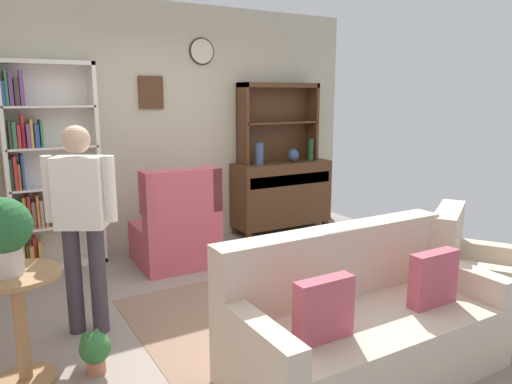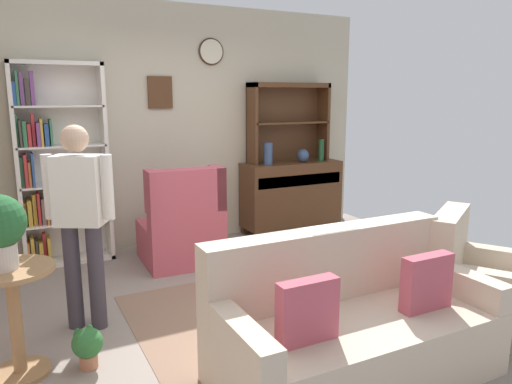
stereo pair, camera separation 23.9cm
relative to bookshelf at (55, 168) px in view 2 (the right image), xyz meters
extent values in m
cube|color=gray|center=(1.36, -1.94, -1.03)|extent=(5.40, 4.60, 0.02)
cube|color=#BCB299|center=(1.36, 0.19, 0.38)|extent=(5.00, 0.06, 2.80)
cylinder|color=beige|center=(1.82, 0.14, 1.25)|extent=(0.28, 0.03, 0.28)
torus|color=#382314|center=(1.82, 0.14, 1.25)|extent=(0.31, 0.02, 0.31)
cube|color=#4C2D19|center=(1.19, 0.14, 0.77)|extent=(0.28, 0.03, 0.36)
cube|color=#846651|center=(1.56, -2.24, -1.02)|extent=(2.49, 2.08, 0.01)
cube|color=silver|center=(-0.35, -0.01, 0.03)|extent=(0.04, 0.30, 2.10)
cube|color=silver|center=(0.51, -0.01, 0.03)|extent=(0.04, 0.30, 2.10)
cube|color=silver|center=(0.08, -0.01, 1.06)|extent=(0.90, 0.30, 0.04)
cube|color=silver|center=(0.08, -0.01, -1.00)|extent=(0.90, 0.30, 0.04)
cube|color=silver|center=(0.08, 0.13, 0.03)|extent=(0.90, 0.01, 2.10)
cube|color=silver|center=(0.08, -0.01, -0.58)|extent=(0.86, 0.30, 0.02)
cube|color=#CC7233|center=(-0.32, -0.03, -0.86)|extent=(0.02, 0.18, 0.24)
cube|color=gold|center=(-0.28, -0.03, -0.84)|extent=(0.04, 0.19, 0.28)
cube|color=#3F3833|center=(-0.24, -0.03, -0.85)|extent=(0.02, 0.20, 0.24)
cube|color=gold|center=(-0.20, -0.03, -0.86)|extent=(0.04, 0.23, 0.22)
cube|color=#B22D33|center=(-0.16, -0.03, -0.82)|extent=(0.03, 0.11, 0.31)
cube|color=gold|center=(-0.12, -0.03, -0.84)|extent=(0.03, 0.23, 0.26)
cube|color=silver|center=(0.08, -0.01, -0.18)|extent=(0.86, 0.30, 0.02)
cube|color=#CC7233|center=(-0.32, -0.03, -0.45)|extent=(0.03, 0.12, 0.24)
cube|color=gold|center=(-0.27, -0.03, -0.44)|extent=(0.04, 0.22, 0.27)
cube|color=gold|center=(-0.23, -0.03, -0.41)|extent=(0.04, 0.11, 0.32)
cube|color=#B22D33|center=(-0.19, -0.03, -0.40)|extent=(0.03, 0.17, 0.33)
cube|color=gray|center=(-0.14, -0.03, -0.44)|extent=(0.04, 0.12, 0.26)
cube|color=#CC7233|center=(-0.11, -0.03, -0.41)|extent=(0.02, 0.23, 0.33)
cube|color=gray|center=(-0.07, -0.03, -0.43)|extent=(0.03, 0.19, 0.28)
cube|color=#CC7233|center=(-0.03, -0.03, -0.44)|extent=(0.03, 0.20, 0.26)
cube|color=#3F3833|center=(0.01, -0.03, -0.40)|extent=(0.04, 0.15, 0.33)
cube|color=silver|center=(0.08, -0.01, 0.23)|extent=(0.86, 0.30, 0.02)
cube|color=#337247|center=(-0.31, -0.03, -0.02)|extent=(0.04, 0.12, 0.30)
cube|color=#B22D33|center=(-0.27, -0.03, 0.00)|extent=(0.03, 0.22, 0.33)
cube|color=#CC7233|center=(-0.24, -0.03, -0.04)|extent=(0.02, 0.19, 0.25)
cube|color=#284C8C|center=(-0.21, -0.03, 0.00)|extent=(0.02, 0.24, 0.34)
cube|color=silver|center=(0.08, -0.01, 0.63)|extent=(0.86, 0.30, 0.02)
cube|color=#337247|center=(-0.32, -0.03, 0.39)|extent=(0.02, 0.12, 0.31)
cube|color=#3F3833|center=(-0.29, -0.03, 0.37)|extent=(0.02, 0.22, 0.27)
cube|color=#337247|center=(-0.25, -0.03, 0.36)|extent=(0.04, 0.18, 0.26)
cube|color=#B22D33|center=(-0.21, -0.03, 0.35)|extent=(0.03, 0.18, 0.23)
cube|color=#B22D33|center=(-0.17, -0.03, 0.40)|extent=(0.03, 0.12, 0.33)
cube|color=#723F7F|center=(-0.13, -0.03, 0.36)|extent=(0.03, 0.21, 0.24)
cube|color=gold|center=(-0.10, -0.03, 0.37)|extent=(0.02, 0.20, 0.27)
cube|color=#284C8C|center=(-0.06, -0.03, 0.35)|extent=(0.04, 0.20, 0.22)
cube|color=#337247|center=(-0.01, -0.03, 0.37)|extent=(0.02, 0.23, 0.27)
cube|color=#284C8C|center=(-0.31, -0.03, 0.76)|extent=(0.03, 0.21, 0.23)
cube|color=#337247|center=(-0.28, -0.03, 0.80)|extent=(0.02, 0.22, 0.33)
cube|color=#723F7F|center=(-0.24, -0.03, 0.80)|extent=(0.04, 0.14, 0.31)
cube|color=#3F3833|center=(-0.19, -0.03, 0.77)|extent=(0.04, 0.13, 0.26)
cube|color=#723F7F|center=(-0.15, -0.03, 0.81)|extent=(0.04, 0.13, 0.33)
cube|color=#4C2D19|center=(2.82, -0.08, -0.51)|extent=(1.30, 0.45, 0.82)
cube|color=#4C2D19|center=(2.22, -0.26, -0.97)|extent=(0.06, 0.06, 0.10)
cube|color=#4C2D19|center=(3.42, -0.26, -0.97)|extent=(0.06, 0.06, 0.10)
cube|color=#4C2D19|center=(2.22, 0.09, -0.97)|extent=(0.06, 0.06, 0.10)
cube|color=#4C2D19|center=(3.42, 0.09, -0.97)|extent=(0.06, 0.06, 0.10)
cube|color=#3D2414|center=(2.82, -0.30, -0.31)|extent=(1.20, 0.01, 0.14)
cube|color=#4C2D19|center=(2.29, 0.00, 0.40)|extent=(0.04, 0.26, 1.00)
cube|color=#4C2D19|center=(3.35, 0.00, 0.40)|extent=(0.04, 0.26, 1.00)
cube|color=#4C2D19|center=(2.82, 0.00, 0.87)|extent=(1.10, 0.26, 0.06)
cube|color=#4C2D19|center=(2.82, 0.00, 0.40)|extent=(1.06, 0.26, 0.02)
cube|color=#4C2D19|center=(2.82, 0.12, 0.40)|extent=(1.10, 0.01, 1.00)
cylinder|color=#33476B|center=(2.43, -0.16, 0.03)|extent=(0.11, 0.11, 0.27)
ellipsoid|color=#33476B|center=(2.95, -0.15, -0.02)|extent=(0.15, 0.15, 0.17)
cylinder|color=#194223|center=(3.21, -0.17, 0.04)|extent=(0.07, 0.07, 0.29)
cube|color=beige|center=(1.44, -3.16, -0.81)|extent=(1.80, 0.86, 0.42)
cube|color=beige|center=(1.44, -2.84, -0.36)|extent=(1.80, 0.21, 0.48)
cube|color=beige|center=(0.61, -3.16, -0.72)|extent=(0.14, 0.85, 0.60)
cube|color=beige|center=(2.27, -3.16, -0.72)|extent=(0.14, 0.85, 0.60)
cube|color=#B74C5B|center=(0.99, -3.28, -0.42)|extent=(0.36, 0.10, 0.36)
cube|color=#B74C5B|center=(1.89, -3.28, -0.42)|extent=(0.36, 0.10, 0.36)
cube|color=white|center=(1.44, -2.84, -0.12)|extent=(0.36, 0.18, 0.00)
cube|color=beige|center=(2.78, -3.06, -0.82)|extent=(1.05, 1.06, 0.40)
cube|color=beige|center=(2.62, -2.81, -0.38)|extent=(0.73, 0.55, 0.48)
cube|color=beige|center=(2.52, -3.22, -0.75)|extent=(0.53, 0.74, 0.55)
cube|color=beige|center=(3.04, -2.90, -0.75)|extent=(0.53, 0.74, 0.55)
cube|color=#B74C5B|center=(1.15, -0.54, -0.81)|extent=(0.81, 0.83, 0.42)
cube|color=#B74C5B|center=(1.14, -0.84, -0.29)|extent=(0.79, 0.23, 0.63)
cube|color=#B74C5B|center=(1.48, -0.82, -0.20)|extent=(0.11, 0.28, 0.44)
cube|color=#B74C5B|center=(0.80, -0.79, -0.20)|extent=(0.11, 0.28, 0.44)
cylinder|color=#997047|center=(-0.46, -2.16, -0.32)|extent=(0.52, 0.52, 0.03)
cylinder|color=#997047|center=(-0.46, -2.16, -0.68)|extent=(0.08, 0.08, 0.69)
cylinder|color=#997047|center=(-0.46, -2.16, -1.01)|extent=(0.36, 0.36, 0.03)
cylinder|color=beige|center=(-0.50, -2.16, -0.22)|extent=(0.20, 0.20, 0.16)
cylinder|color=#AD6B4C|center=(-0.05, -2.28, -0.98)|extent=(0.12, 0.12, 0.09)
sphere|color=#2D6B33|center=(-0.05, -2.28, -0.85)|extent=(0.20, 0.20, 0.20)
ellipsoid|color=#2D6B33|center=(-0.10, -2.33, -0.82)|extent=(0.06, 0.04, 0.14)
ellipsoid|color=#2D6B33|center=(-0.11, -2.23, -0.82)|extent=(0.06, 0.04, 0.14)
ellipsoid|color=#2D6B33|center=(-0.03, -2.21, -0.82)|extent=(0.06, 0.04, 0.14)
cylinder|color=#38333D|center=(-0.05, -1.63, -0.61)|extent=(0.16, 0.16, 0.82)
cylinder|color=#38333D|center=(0.11, -1.72, -0.61)|extent=(0.16, 0.16, 0.82)
cube|color=silver|center=(0.03, -1.67, 0.06)|extent=(0.39, 0.34, 0.52)
sphere|color=tan|center=(0.03, -1.67, 0.44)|extent=(0.27, 0.27, 0.20)
cylinder|color=silver|center=(-0.16, -1.57, 0.08)|extent=(0.11, 0.11, 0.48)
cylinder|color=silver|center=(0.22, -1.78, 0.08)|extent=(0.11, 0.11, 0.48)
camera|label=1|loc=(-0.60, -5.23, 0.74)|focal=33.77mm
camera|label=2|loc=(-0.39, -5.35, 0.74)|focal=33.77mm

